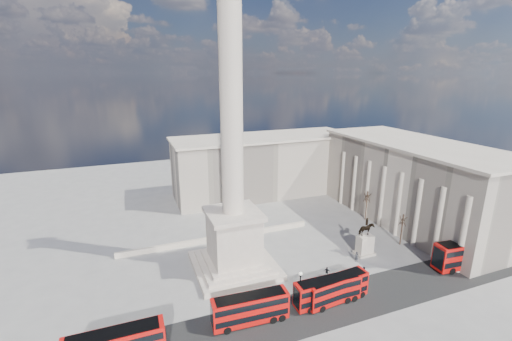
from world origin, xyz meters
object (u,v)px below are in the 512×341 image
Objects in this scene: nelsons_column at (233,200)px; victorian_lamp at (300,287)px; red_bus_c at (337,288)px; equestrian_statue at (365,242)px; pedestrian_crossing at (327,272)px; red_bus_a at (251,308)px; pedestrian_standing at (364,272)px; pedestrian_walking at (357,257)px; red_bus_b at (328,291)px; red_bus_d at (467,253)px.

nelsons_column reaches higher than victorian_lamp.
red_bus_c is (11.69, -14.40, -10.73)m from nelsons_column.
pedestrian_crossing is (-10.67, -3.84, -1.70)m from equestrian_statue.
red_bus_a is at bearing -175.91° from victorian_lamp.
equestrian_statue reaches higher than pedestrian_standing.
red_bus_a reaches higher than pedestrian_standing.
pedestrian_walking is 1.08× the size of pedestrian_crossing.
pedestrian_walking is at bearing 21.74° from red_bus_a.
red_bus_b is (12.15, -0.25, -0.07)m from red_bus_a.
red_bus_b is at bearing 1.73° from red_bus_a.
victorian_lamp reaches higher than red_bus_b.
pedestrian_walking is 7.97m from pedestrian_crossing.
nelsons_column is at bearing 125.57° from red_bus_b.
nelsons_column is 28.09× the size of pedestrian_crossing.
pedestrian_standing is 6.22m from pedestrian_crossing.
red_bus_b is 14.24m from pedestrian_walking.
equestrian_statue is (26.65, 9.74, 0.32)m from red_bus_a.
victorian_lamp is at bearing 6.98° from red_bus_a.
equestrian_statue is (-14.02, 10.09, -0.06)m from red_bus_d.
nelsons_column reaches higher than equestrian_statue.
red_bus_a is at bearing 57.66° from pedestrian_crossing.
red_bus_c is 6.70m from pedestrian_crossing.
nelsons_column is 21.43m from red_bus_c.
nelsons_column is at bearing -46.34° from pedestrian_standing.
pedestrian_standing is at bearing 20.95° from red_bus_c.
red_bus_a reaches higher than red_bus_b.
victorian_lamp reaches higher than red_bus_c.
pedestrian_standing is (-4.85, -6.04, -1.70)m from equestrian_statue.
red_bus_b is at bearing 95.51° from pedestrian_crossing.
red_bus_c is at bearing 1.66° from red_bus_a.
red_bus_a is 1.04× the size of red_bus_b.
red_bus_c is at bearing 7.89° from pedestrian_standing.
equestrian_statue is (14.49, 9.98, 0.38)m from red_bus_b.
equestrian_statue is at bearing 26.06° from victorian_lamp.
victorian_lamp is at bearing -153.94° from equestrian_statue.
red_bus_a is 6.10× the size of pedestrian_standing.
pedestrian_walking is at bearing -15.62° from nelsons_column.
red_bus_d is 2.18× the size of victorian_lamp.
victorian_lamp is 3.28× the size of pedestrian_standing.
pedestrian_walking is (15.76, 7.51, -2.45)m from victorian_lamp.
equestrian_statue is at bearing 22.97° from red_bus_a.
pedestrian_standing is (-1.85, -4.38, -0.07)m from pedestrian_walking.
red_bus_d is at bearing -1.60° from victorian_lamp.
red_bus_a is 0.85× the size of red_bus_d.
pedestrian_crossing is at bearing -156.35° from pedestrian_walking.
red_bus_c is 6.06m from victorian_lamp.
red_bus_c is 5.93× the size of pedestrian_standing.
red_bus_b reaches higher than pedestrian_standing.
red_bus_c is 5.90× the size of pedestrian_crossing.
red_bus_b is at bearing -54.89° from nelsons_column.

